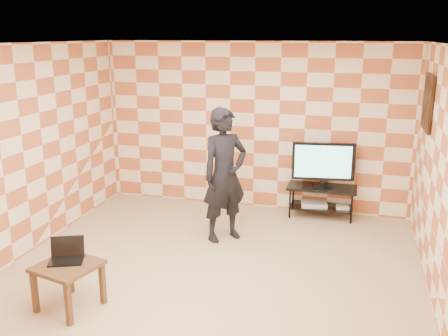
{
  "coord_description": "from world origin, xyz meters",
  "views": [
    {
      "loc": [
        1.58,
        -5.33,
        2.8
      ],
      "look_at": [
        0.0,
        0.6,
        1.15
      ],
      "focal_mm": 40.0,
      "sensor_mm": 36.0,
      "label": 1
    }
  ],
  "objects_px": {
    "tv_stand": "(322,195)",
    "person": "(225,175)",
    "tv": "(323,163)",
    "side_table": "(68,272)"
  },
  "relations": [
    {
      "from": "tv_stand",
      "to": "person",
      "type": "relative_size",
      "value": 0.57
    },
    {
      "from": "side_table",
      "to": "person",
      "type": "xyz_separation_m",
      "value": [
        1.1,
        2.22,
        0.52
      ]
    },
    {
      "from": "tv_stand",
      "to": "person",
      "type": "height_order",
      "value": "person"
    },
    {
      "from": "tv",
      "to": "person",
      "type": "relative_size",
      "value": 0.52
    },
    {
      "from": "tv",
      "to": "side_table",
      "type": "distance_m",
      "value": 4.2
    },
    {
      "from": "tv_stand",
      "to": "tv",
      "type": "height_order",
      "value": "tv"
    },
    {
      "from": "tv",
      "to": "side_table",
      "type": "bearing_deg",
      "value": -124.25
    },
    {
      "from": "tv",
      "to": "side_table",
      "type": "height_order",
      "value": "tv"
    },
    {
      "from": "tv_stand",
      "to": "tv",
      "type": "distance_m",
      "value": 0.52
    },
    {
      "from": "tv",
      "to": "side_table",
      "type": "xyz_separation_m",
      "value": [
        -2.35,
        -3.45,
        -0.48
      ]
    }
  ]
}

